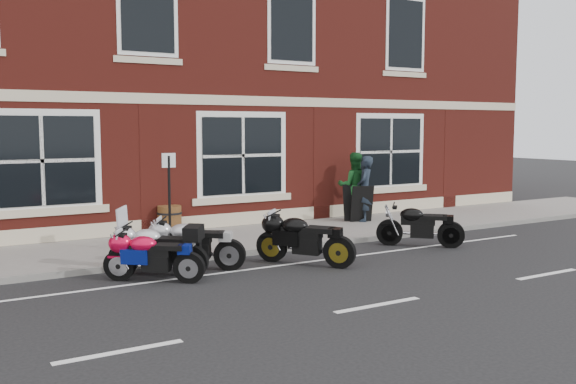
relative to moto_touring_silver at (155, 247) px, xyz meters
name	(u,v)px	position (x,y,z in m)	size (l,w,h in m)	color
ground	(280,268)	(2.24, -0.71, -0.52)	(80.00, 80.00, 0.00)	black
sidewalk	(215,241)	(2.24, 2.29, -0.46)	(30.00, 3.00, 0.12)	slate
kerb	(246,253)	(2.24, 0.71, -0.46)	(30.00, 0.16, 0.12)	slate
pub_building	(117,25)	(2.24, 9.79, 5.48)	(24.00, 12.00, 12.00)	maroon
moto_touring_silver	(155,247)	(0.00, 0.00, 0.00)	(1.51, 1.38, 1.27)	black
moto_sport_red	(152,255)	(-0.23, -0.49, -0.04)	(1.50, 1.25, 0.83)	black
moto_sport_black	(304,238)	(2.82, -0.66, 0.03)	(1.30, 1.80, 0.94)	black
moto_sport_silver	(192,243)	(0.76, 0.07, 0.00)	(1.67, 1.30, 0.90)	black
moto_naked_black	(418,224)	(6.10, -0.37, 0.00)	(1.49, 1.48, 0.89)	black
pedestrian_left	(365,189)	(6.97, 2.73, 0.51)	(0.66, 0.43, 1.80)	#19222D
pedestrian_right	(354,186)	(6.95, 3.21, 0.55)	(0.92, 0.71, 1.89)	#154C1F
a_board_sign	(358,203)	(6.78, 2.80, 0.11)	(0.61, 0.41, 1.01)	black
barrel_planter	(170,220)	(1.62, 3.59, -0.06)	(0.61, 0.61, 0.68)	#422711
parking_sign	(169,196)	(0.72, 1.15, 0.80)	(0.29, 0.06, 2.07)	black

